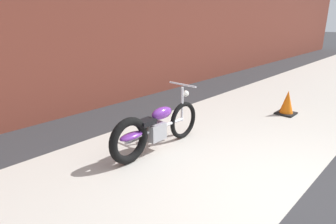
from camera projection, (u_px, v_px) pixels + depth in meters
ground_plane at (298, 201)px, 3.62m from camera, size 80.00×80.00×0.00m
sidewalk_slab at (187, 156)px, 4.74m from camera, size 36.00×3.50×0.01m
motorcycle_purple at (152, 130)px, 4.78m from camera, size 2.01×0.58×1.03m
traffic_cone at (287, 104)px, 6.68m from camera, size 0.40×0.40×0.55m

